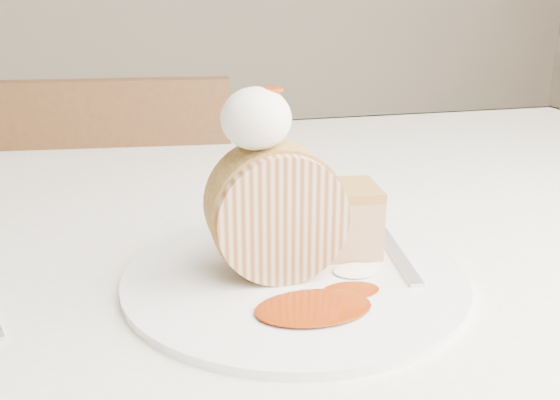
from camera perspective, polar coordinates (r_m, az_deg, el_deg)
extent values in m
cube|color=silver|center=(0.70, -1.63, -2.07)|extent=(1.40, 0.90, 0.04)
cube|color=silver|center=(1.15, -6.42, 0.05)|extent=(1.40, 0.01, 0.28)
cylinder|color=brown|center=(1.40, 20.72, -8.79)|extent=(0.06, 0.06, 0.71)
cube|color=brown|center=(1.28, -13.72, -8.10)|extent=(0.44, 0.44, 0.04)
cube|color=brown|center=(1.02, -15.64, -1.21)|extent=(0.40, 0.08, 0.42)
cylinder|color=brown|center=(1.52, -5.89, -12.15)|extent=(0.03, 0.03, 0.39)
cylinder|color=brown|center=(1.56, -18.92, -12.44)|extent=(0.03, 0.03, 0.39)
cylinder|color=white|center=(0.51, 1.36, -7.00)|extent=(0.31, 0.31, 0.01)
cylinder|color=#CEB48F|center=(0.50, -0.34, -1.09)|extent=(0.10, 0.06, 0.10)
cube|color=#BB9046|center=(0.55, 5.58, -2.14)|extent=(0.07, 0.06, 0.05)
ellipsoid|color=white|center=(0.47, -2.21, 7.44)|extent=(0.05, 0.05, 0.05)
ellipsoid|color=maroon|center=(0.47, -1.18, 10.76)|extent=(0.03, 0.02, 0.01)
cube|color=silver|center=(0.55, 10.65, -4.94)|extent=(0.05, 0.17, 0.00)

